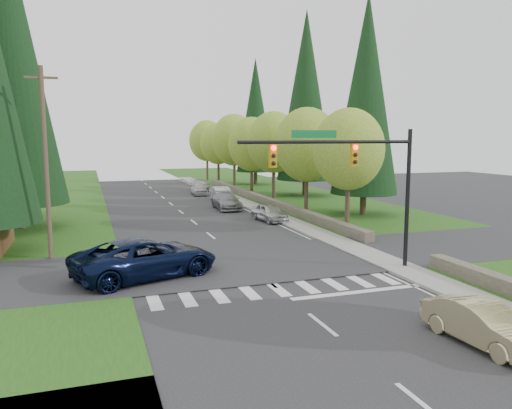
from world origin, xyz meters
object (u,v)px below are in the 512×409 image
sedan_champagne (483,324)px  parked_car_d (199,189)px  parked_car_a (269,212)px  parked_car_c (221,194)px  suv_navy (146,258)px  parked_car_b (227,201)px  parked_car_e (201,185)px

sedan_champagne → parked_car_d: 42.71m
parked_car_a → parked_car_c: 12.67m
suv_navy → parked_car_b: suv_navy is taller
sedan_champagne → parked_car_c: size_ratio=0.93×
parked_car_b → parked_car_e: parked_car_b is taller
parked_car_d → parked_car_e: bearing=78.6°
parked_car_e → parked_car_c: bearing=-99.3°
parked_car_b → parked_car_c: 5.39m
parked_car_a → parked_car_e: size_ratio=0.94×
sedan_champagne → parked_car_b: size_ratio=0.82×
parked_car_a → parked_car_c: parked_car_c is taller
parked_car_a → parked_car_d: 19.04m
sedan_champagne → suv_navy: size_ratio=0.62×
parked_car_d → parked_car_e: 4.57m
parked_car_b → parked_car_c: (0.92, 5.31, 0.00)m
parked_car_c → parked_car_e: (0.31, 10.73, -0.12)m
parked_car_d → parked_car_b: bearing=-85.7°
parked_car_a → parked_car_b: bearing=93.1°
parked_car_b → parked_car_d: 11.64m
suv_navy → parked_car_b: size_ratio=1.33×
sedan_champagne → parked_car_b: parked_car_b is taller
parked_car_b → parked_car_c: size_ratio=1.13×
parked_car_e → parked_car_d: bearing=-113.3°
parked_car_c → parked_car_a: bearing=-88.6°
suv_navy → parked_car_a: bearing=-59.1°
suv_navy → parked_car_e: 37.67m
suv_navy → parked_car_d: size_ratio=1.70×
parked_car_a → parked_car_c: (-0.48, 12.66, 0.05)m
sedan_champagne → parked_car_e: sedan_champagne is taller
sedan_champagne → parked_car_a: bearing=81.1°
sedan_champagne → parked_car_c: bearing=83.2°
suv_navy → parked_car_c: 27.41m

